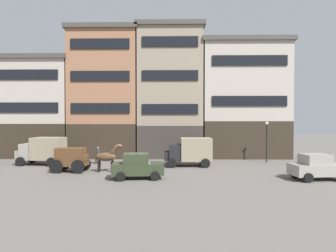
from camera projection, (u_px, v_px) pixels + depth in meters
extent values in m
plane|color=#605B56|center=(132.00, 171.00, 22.04)|extent=(120.00, 120.00, 0.00)
cube|color=#33281E|center=(41.00, 140.00, 31.95)|extent=(8.07, 5.75, 3.87)
cube|color=#B7AD9E|center=(40.00, 94.00, 31.83)|extent=(8.07, 5.75, 7.15)
cube|color=#47423D|center=(40.00, 62.00, 31.75)|extent=(8.57, 6.25, 0.50)
cube|color=black|center=(27.00, 107.00, 28.93)|extent=(6.78, 0.12, 1.10)
cube|color=black|center=(27.00, 75.00, 28.86)|extent=(6.78, 0.12, 1.10)
cube|color=#33281E|center=(107.00, 140.00, 31.84)|extent=(7.63, 5.75, 3.84)
cube|color=#9E6B4C|center=(107.00, 80.00, 31.69)|extent=(7.63, 5.75, 10.46)
cube|color=#47423D|center=(107.00, 34.00, 31.58)|extent=(8.13, 6.25, 0.50)
cube|color=black|center=(100.00, 108.00, 28.83)|extent=(6.41, 0.12, 1.10)
cube|color=black|center=(100.00, 76.00, 28.75)|extent=(6.41, 0.12, 1.10)
cube|color=black|center=(100.00, 44.00, 28.68)|extent=(6.41, 0.12, 1.10)
cube|color=#38332D|center=(170.00, 141.00, 31.74)|extent=(7.24, 5.75, 3.66)
cube|color=gray|center=(170.00, 80.00, 31.59)|extent=(7.24, 5.75, 10.92)
cube|color=#47423D|center=(170.00, 31.00, 31.47)|extent=(7.74, 6.25, 0.50)
cube|color=black|center=(170.00, 109.00, 28.73)|extent=(6.08, 0.12, 1.10)
cube|color=black|center=(170.00, 75.00, 28.65)|extent=(6.08, 0.12, 1.10)
cube|color=black|center=(170.00, 41.00, 28.58)|extent=(6.08, 0.12, 1.10)
cube|color=#33281E|center=(242.00, 139.00, 31.62)|extent=(9.61, 5.75, 4.16)
cube|color=#B7AD9E|center=(242.00, 84.00, 31.48)|extent=(9.61, 5.75, 8.72)
cube|color=#47423D|center=(243.00, 45.00, 31.39)|extent=(10.11, 6.25, 0.50)
cube|color=black|center=(249.00, 101.00, 28.59)|extent=(8.07, 0.12, 1.10)
cube|color=black|center=(250.00, 60.00, 28.50)|extent=(8.07, 0.12, 1.10)
cube|color=brown|center=(71.00, 163.00, 21.85)|extent=(2.77, 1.44, 0.36)
cube|color=brown|center=(71.00, 155.00, 21.84)|extent=(2.35, 1.23, 1.10)
cube|color=brown|center=(84.00, 158.00, 21.77)|extent=(0.46, 1.06, 0.50)
cylinder|color=black|center=(85.00, 164.00, 22.51)|extent=(1.10, 0.14, 1.10)
cylinder|color=black|center=(78.00, 167.00, 21.09)|extent=(1.10, 0.14, 1.10)
cylinder|color=black|center=(64.00, 164.00, 22.63)|extent=(1.10, 0.14, 1.10)
cylinder|color=black|center=(56.00, 167.00, 21.21)|extent=(1.10, 0.14, 1.10)
ellipsoid|color=#513823|center=(106.00, 157.00, 21.80)|extent=(1.73, 0.69, 0.70)
cylinder|color=#513823|center=(114.00, 150.00, 21.74)|extent=(0.68, 0.36, 0.76)
ellipsoid|color=#513823|center=(119.00, 146.00, 21.71)|extent=(0.57, 0.27, 0.30)
cylinder|color=#513823|center=(96.00, 159.00, 21.86)|extent=(0.27, 0.11, 0.65)
cylinder|color=black|center=(113.00, 166.00, 21.96)|extent=(0.14, 0.14, 0.95)
cylinder|color=black|center=(112.00, 167.00, 21.60)|extent=(0.14, 0.14, 0.95)
cylinder|color=black|center=(100.00, 166.00, 22.04)|extent=(0.14, 0.14, 0.95)
cylinder|color=black|center=(98.00, 167.00, 21.68)|extent=(0.14, 0.14, 0.95)
cube|color=black|center=(176.00, 152.00, 24.60)|extent=(1.43, 1.73, 1.50)
cube|color=black|center=(169.00, 156.00, 24.60)|extent=(0.93, 1.46, 0.80)
cube|color=gray|center=(196.00, 149.00, 24.61)|extent=(2.84, 1.95, 2.10)
cube|color=silver|center=(172.00, 150.00, 24.59)|extent=(0.22, 1.36, 0.64)
cylinder|color=black|center=(172.00, 163.00, 23.67)|extent=(0.84, 0.24, 0.84)
cylinder|color=black|center=(171.00, 160.00, 25.57)|extent=(0.84, 0.24, 0.84)
cylinder|color=black|center=(205.00, 163.00, 23.69)|extent=(0.84, 0.24, 0.84)
cylinder|color=black|center=(203.00, 160.00, 25.59)|extent=(0.84, 0.24, 0.84)
cube|color=gray|center=(31.00, 151.00, 25.49)|extent=(1.51, 1.79, 1.50)
cube|color=gray|center=(24.00, 154.00, 25.56)|extent=(0.99, 1.50, 0.80)
cube|color=gray|center=(49.00, 148.00, 25.34)|extent=(2.92, 2.08, 2.10)
cube|color=silver|center=(26.00, 149.00, 25.53)|extent=(0.28, 1.37, 0.64)
cylinder|color=black|center=(20.00, 162.00, 24.60)|extent=(0.85, 0.28, 0.84)
cylinder|color=black|center=(32.00, 159.00, 26.49)|extent=(0.85, 0.28, 0.84)
cylinder|color=black|center=(51.00, 162.00, 24.36)|extent=(0.85, 0.28, 0.84)
cylinder|color=black|center=(61.00, 159.00, 26.25)|extent=(0.85, 0.28, 0.84)
cube|color=#2D3823|center=(138.00, 169.00, 19.36)|extent=(3.85, 1.99, 0.80)
cube|color=#2D3823|center=(136.00, 158.00, 19.33)|extent=(1.95, 1.63, 0.70)
cube|color=silver|center=(148.00, 160.00, 19.41)|extent=(0.47, 1.34, 0.56)
cylinder|color=black|center=(154.00, 171.00, 20.31)|extent=(0.68, 0.25, 0.66)
cylinder|color=black|center=(155.00, 176.00, 18.64)|extent=(0.68, 0.25, 0.66)
cylinder|color=black|center=(122.00, 172.00, 20.09)|extent=(0.68, 0.25, 0.66)
cylinder|color=black|center=(121.00, 177.00, 18.42)|extent=(0.68, 0.25, 0.66)
cube|color=gray|center=(317.00, 169.00, 18.99)|extent=(3.85, 2.00, 0.80)
cube|color=gray|center=(315.00, 159.00, 18.96)|extent=(1.95, 1.63, 0.70)
cube|color=silver|center=(326.00, 161.00, 19.04)|extent=(0.48, 1.34, 0.56)
cylinder|color=black|center=(325.00, 172.00, 19.95)|extent=(0.68, 0.25, 0.66)
cylinder|color=black|center=(294.00, 173.00, 19.72)|extent=(0.68, 0.25, 0.66)
cylinder|color=black|center=(308.00, 178.00, 18.04)|extent=(0.68, 0.25, 0.66)
cylinder|color=#38332D|center=(97.00, 160.00, 25.85)|extent=(0.16, 0.16, 0.85)
cylinder|color=#38332D|center=(99.00, 160.00, 25.84)|extent=(0.16, 0.16, 0.85)
cylinder|color=#38332D|center=(98.00, 152.00, 25.83)|extent=(0.49, 0.49, 0.62)
sphere|color=tan|center=(98.00, 148.00, 25.82)|extent=(0.22, 0.22, 0.22)
cylinder|color=#38332D|center=(98.00, 147.00, 25.82)|extent=(0.28, 0.28, 0.02)
cylinder|color=#38332D|center=(98.00, 146.00, 25.82)|extent=(0.18, 0.18, 0.09)
cylinder|color=black|center=(267.00, 144.00, 26.83)|extent=(0.12, 0.12, 3.80)
sphere|color=silver|center=(267.00, 123.00, 26.79)|extent=(0.32, 0.32, 0.32)
cylinder|color=maroon|center=(134.00, 158.00, 27.23)|extent=(0.24, 0.24, 0.70)
sphere|color=maroon|center=(134.00, 155.00, 27.22)|extent=(0.22, 0.22, 0.22)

